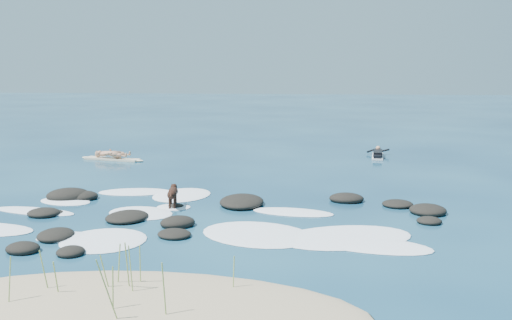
# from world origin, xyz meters

# --- Properties ---
(ground) EXTENTS (160.00, 160.00, 0.00)m
(ground) POSITION_xyz_m (0.00, 0.00, 0.00)
(ground) COLOR #0A2642
(ground) RESTS_ON ground
(sand_dune) EXTENTS (9.00, 4.40, 0.60)m
(sand_dune) POSITION_xyz_m (0.00, -8.20, 0.00)
(sand_dune) COLOR #9E8966
(sand_dune) RESTS_ON ground
(dune_grass) EXTENTS (3.93, 1.98, 1.23)m
(dune_grass) POSITION_xyz_m (-0.35, -7.90, 0.61)
(dune_grass) COLOR #84A34F
(dune_grass) RESTS_ON ground
(reef_rocks) EXTENTS (14.37, 7.30, 0.49)m
(reef_rocks) POSITION_xyz_m (-1.17, -1.16, 0.09)
(reef_rocks) COLOR black
(reef_rocks) RESTS_ON ground
(breaking_foam) EXTENTS (14.21, 8.22, 0.12)m
(breaking_foam) POSITION_xyz_m (-0.64, -1.97, 0.01)
(breaking_foam) COLOR white
(breaking_foam) RESTS_ON ground
(standing_surfer_rig) EXTENTS (3.38, 1.21, 1.94)m
(standing_surfer_rig) POSITION_xyz_m (-6.47, 8.77, 0.76)
(standing_surfer_rig) COLOR beige
(standing_surfer_rig) RESTS_ON ground
(paddling_surfer_rig) EXTENTS (1.16, 2.62, 0.45)m
(paddling_surfer_rig) POSITION_xyz_m (6.38, 11.07, 0.15)
(paddling_surfer_rig) COLOR white
(paddling_surfer_rig) RESTS_ON ground
(dog) EXTENTS (0.40, 1.16, 0.74)m
(dog) POSITION_xyz_m (-1.18, -0.24, 0.49)
(dog) COLOR black
(dog) RESTS_ON ground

